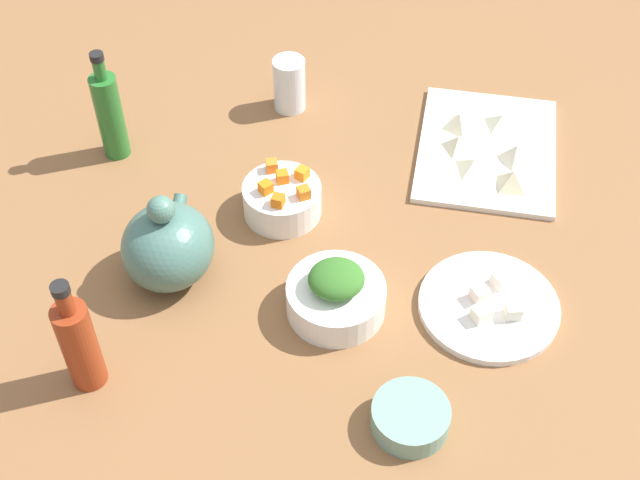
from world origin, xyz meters
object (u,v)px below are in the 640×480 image
at_px(bowl_greens, 336,299).
at_px(drinking_glass_0, 289,84).
at_px(cutting_board, 487,150).
at_px(bowl_carrots, 282,200).
at_px(bottle_0, 110,114).
at_px(bottle_1, 79,343).
at_px(plate_tofu, 489,306).
at_px(bowl_small_side, 410,417).
at_px(teapot, 168,245).

distance_m(bowl_greens, drinking_glass_0, 0.47).
relative_size(cutting_board, bowl_greens, 2.09).
bearing_deg(bowl_carrots, bowl_greens, -148.04).
bearing_deg(cutting_board, bottle_0, 99.49).
xyz_separation_m(bowl_carrots, bottle_1, (-0.35, 0.20, 0.05)).
relative_size(plate_tofu, bottle_0, 1.01).
bearing_deg(bottle_0, bowl_carrots, -107.20).
bearing_deg(cutting_board, bowl_carrots, 122.08).
bearing_deg(bottle_1, bowl_carrots, -29.02).
relative_size(bowl_small_side, bottle_0, 0.50).
bearing_deg(plate_tofu, bowl_small_side, 155.70).
bearing_deg(teapot, cutting_board, -52.12).
distance_m(bowl_greens, bowl_small_side, 0.21).
relative_size(teapot, bottle_1, 0.82).
distance_m(bowl_carrots, drinking_glass_0, 0.27).
bearing_deg(plate_tofu, bottle_1, 111.50).
xyz_separation_m(bowl_greens, bottle_1, (-0.17, 0.31, 0.05)).
bearing_deg(bottle_1, cutting_board, -42.92).
height_order(bowl_greens, bowl_small_side, bowl_greens).
bearing_deg(bowl_small_side, bottle_1, 89.76).
xyz_separation_m(bowl_greens, bowl_carrots, (0.18, 0.11, 0.00)).
bearing_deg(bottle_1, plate_tofu, -68.50).
relative_size(cutting_board, bowl_carrots, 2.39).
distance_m(cutting_board, bowl_greens, 0.43).
relative_size(bowl_greens, bowl_carrots, 1.15).
xyz_separation_m(plate_tofu, bowl_greens, (-0.04, 0.22, 0.02)).
height_order(bottle_0, drinking_glass_0, bottle_0).
xyz_separation_m(bottle_1, drinking_glass_0, (0.62, -0.16, -0.03)).
relative_size(cutting_board, bottle_1, 1.53).
xyz_separation_m(bowl_greens, teapot, (0.03, 0.25, 0.04)).
xyz_separation_m(cutting_board, teapot, (-0.35, 0.45, 0.06)).
distance_m(plate_tofu, bottle_0, 0.69).
xyz_separation_m(plate_tofu, drinking_glass_0, (0.41, 0.37, 0.04)).
relative_size(bowl_greens, bottle_0, 0.70).
distance_m(plate_tofu, teapot, 0.47).
bearing_deg(bowl_carrots, cutting_board, -57.92).
relative_size(cutting_board, bottle_0, 1.47).
relative_size(bowl_small_side, bottle_1, 0.52).
bearing_deg(teapot, drinking_glass_0, -13.22).
bearing_deg(bowl_small_side, bowl_greens, 35.57).
bearing_deg(bottle_0, bowl_greens, -123.45).
height_order(cutting_board, plate_tofu, plate_tofu).
bearing_deg(bottle_0, plate_tofu, -110.62).
height_order(bowl_carrots, teapot, teapot).
bearing_deg(bottle_1, bowl_greens, -61.22).
bearing_deg(bowl_carrots, bottle_0, 72.80).
bearing_deg(bowl_greens, bottle_0, 56.55).
bearing_deg(bowl_carrots, teapot, 138.42).
distance_m(cutting_board, teapot, 0.58).
distance_m(bowl_greens, bowl_carrots, 0.22).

